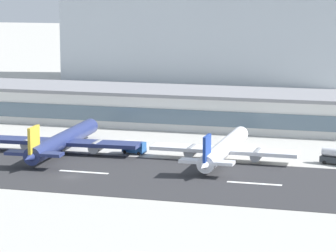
{
  "coord_description": "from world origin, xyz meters",
  "views": [
    {
      "loc": [
        68.91,
        -162.6,
        42.12
      ],
      "look_at": [
        13.66,
        31.49,
        6.97
      ],
      "focal_mm": 86.08,
      "sensor_mm": 36.0,
      "label": 1
    }
  ],
  "objects_px": {
    "distant_hotel_block": "(203,36)",
    "airliner_gold_tail_gate_0": "(61,142)",
    "service_box_truck_2": "(134,147)",
    "terminal_building": "(185,107)",
    "airliner_navy_tail_gate_1": "(223,149)"
  },
  "relations": [
    {
      "from": "service_box_truck_2",
      "to": "airliner_navy_tail_gate_1",
      "type": "bearing_deg",
      "value": 5.25
    },
    {
      "from": "airliner_navy_tail_gate_1",
      "to": "airliner_gold_tail_gate_0",
      "type": "bearing_deg",
      "value": 93.71
    },
    {
      "from": "airliner_gold_tail_gate_0",
      "to": "service_box_truck_2",
      "type": "xyz_separation_m",
      "value": [
        17.69,
        5.34,
        -1.44
      ]
    },
    {
      "from": "distant_hotel_block",
      "to": "airliner_gold_tail_gate_0",
      "type": "bearing_deg",
      "value": -88.88
    },
    {
      "from": "distant_hotel_block",
      "to": "airliner_gold_tail_gate_0",
      "type": "distance_m",
      "value": 169.27
    },
    {
      "from": "terminal_building",
      "to": "airliner_navy_tail_gate_1",
      "type": "bearing_deg",
      "value": -65.59
    },
    {
      "from": "airliner_navy_tail_gate_1",
      "to": "distant_hotel_block",
      "type": "bearing_deg",
      "value": 15.63
    },
    {
      "from": "terminal_building",
      "to": "distant_hotel_block",
      "type": "relative_size",
      "value": 1.4
    },
    {
      "from": "airliner_navy_tail_gate_1",
      "to": "terminal_building",
      "type": "bearing_deg",
      "value": 24.98
    },
    {
      "from": "airliner_gold_tail_gate_0",
      "to": "airliner_navy_tail_gate_1",
      "type": "relative_size",
      "value": 1.07
    },
    {
      "from": "airliner_navy_tail_gate_1",
      "to": "service_box_truck_2",
      "type": "bearing_deg",
      "value": 83.23
    },
    {
      "from": "terminal_building",
      "to": "service_box_truck_2",
      "type": "bearing_deg",
      "value": -91.63
    },
    {
      "from": "airliner_gold_tail_gate_0",
      "to": "airliner_navy_tail_gate_1",
      "type": "distance_m",
      "value": 41.49
    },
    {
      "from": "airliner_gold_tail_gate_0",
      "to": "service_box_truck_2",
      "type": "distance_m",
      "value": 18.53
    },
    {
      "from": "distant_hotel_block",
      "to": "service_box_truck_2",
      "type": "height_order",
      "value": "distant_hotel_block"
    }
  ]
}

